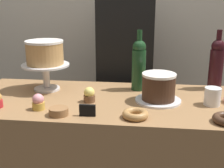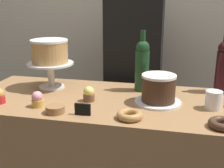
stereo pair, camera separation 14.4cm
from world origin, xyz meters
The scene contains 15 objects.
back_wall centered at (0.00, 0.88, 1.30)m, with size 6.00×0.05×2.60m.
cake_stand_pedestal centered at (-0.37, 0.12, 1.02)m, with size 0.25×0.25×0.14m.
white_layer_cake centered at (-0.37, 0.12, 1.13)m, with size 0.20×0.20×0.13m.
silver_serving_platter centered at (0.23, 0.00, 0.92)m, with size 0.22×0.22×0.01m.
chocolate_round_cake centered at (0.23, 0.00, 0.99)m, with size 0.16×0.16×0.13m.
wine_bottle_green centered at (0.12, 0.18, 1.06)m, with size 0.08×0.08×0.33m.
wine_bottle_dark_red centered at (0.54, 0.25, 1.06)m, with size 0.08×0.08×0.33m.
cupcake_lemon centered at (-0.11, -0.05, 0.95)m, with size 0.06×0.06×0.07m.
cupcake_strawberry centered at (-0.31, -0.17, 0.95)m, with size 0.06×0.06×0.07m.
donut_maple centered at (0.13, -0.22, 0.93)m, with size 0.11×0.11×0.03m.
donut_chocolate centered at (0.49, -0.22, 0.93)m, with size 0.11×0.11×0.03m.
cookie_stack centered at (-0.20, -0.23, 0.93)m, with size 0.08×0.08×0.03m.
price_sign_chalkboard centered at (-0.08, -0.22, 0.94)m, with size 0.07×0.01×0.05m.
coffee_cup_ceramic centered at (0.48, -0.02, 0.96)m, with size 0.08×0.08×0.08m.
barista_figure centered at (0.03, 0.53, 0.84)m, with size 0.36×0.22×1.60m.
Camera 2 is at (0.31, -1.35, 1.41)m, focal length 47.18 mm.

